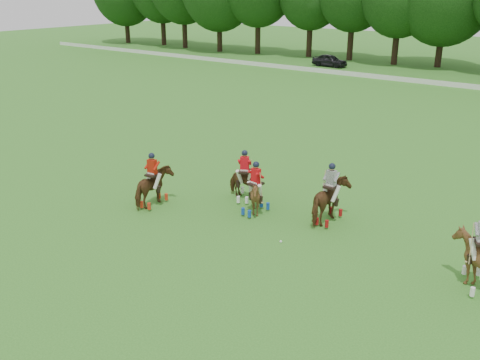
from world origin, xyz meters
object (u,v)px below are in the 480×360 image
Objects in this scene: polo_red_b at (245,183)px; polo_stripe_b at (479,261)px; polo_red_c at (256,196)px; polo_ball at (281,242)px; polo_stripe_a at (330,201)px; polo_red_a at (153,187)px; car_left at (330,60)px.

polo_stripe_b is (9.84, -1.41, 0.12)m from polo_red_b.
polo_red_c is 2.81m from polo_ball.
polo_red_c is 8.62m from polo_stripe_b.
polo_stripe_b is (5.86, -1.56, 0.02)m from polo_stripe_a.
polo_red_a is at bearing -133.40° from polo_red_b.
polo_stripe_b reaches higher than polo_stripe_a.
polo_ball is at bearing -151.21° from car_left.
polo_red_a is 7.24m from polo_stripe_a.
polo_red_a is 6.16m from polo_ball.
polo_stripe_a is (19.79, -36.96, 0.21)m from car_left.
polo_stripe_b is at bearing -3.28° from polo_red_c.
polo_red_c is at bearing -158.80° from polo_stripe_a.
polo_stripe_b is at bearing 9.43° from polo_ball.
polo_red_a is 1.04× the size of polo_red_c.
car_left is at bearing 114.14° from polo_red_c.
polo_stripe_a reaches higher than polo_red_c.
car_left is 44.10× the size of polo_ball.
polo_red_c is 24.53× the size of polo_ball.
car_left is 41.67m from polo_red_c.
polo_stripe_a reaches higher than car_left.
polo_red_b is at bearing -154.10° from car_left.
polo_stripe_b is at bearing -14.89° from polo_stripe_a.
polo_red_b is 0.92× the size of polo_stripe_a.
polo_red_b is 9.94m from polo_stripe_b.
car_left is at bearing 113.07° from polo_red_b.
polo_ball is at bearing -101.25° from polo_stripe_a.
polo_stripe_b reaches higher than polo_ball.
polo_red_a is at bearing -158.90° from car_left.
polo_red_a is at bearing -156.09° from polo_stripe_a.
polo_ball is at bearing -34.90° from polo_red_c.
polo_ball is (2.23, -1.55, -0.74)m from polo_red_c.
car_left is at bearing 123.66° from polo_stripe_b.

